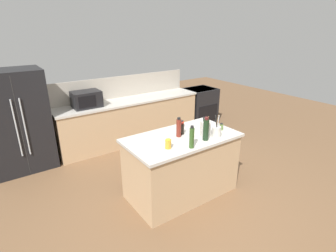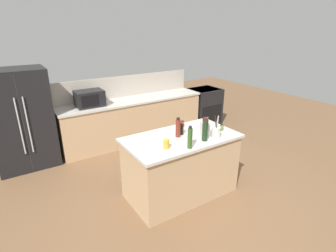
% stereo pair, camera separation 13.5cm
% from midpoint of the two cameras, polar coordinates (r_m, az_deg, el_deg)
% --- Properties ---
extents(ground_plane, '(14.00, 14.00, 0.00)m').
position_cam_midpoint_polar(ground_plane, '(4.19, 1.89, -14.20)').
color(ground_plane, brown).
extents(back_counter_run, '(3.18, 0.66, 0.94)m').
position_cam_midpoint_polar(back_counter_run, '(5.80, -8.77, 1.19)').
color(back_counter_run, tan).
rests_on(back_counter_run, ground_plane).
extents(wall_backsplash, '(3.14, 0.03, 0.46)m').
position_cam_midpoint_polar(wall_backsplash, '(5.88, -10.55, 8.45)').
color(wall_backsplash, '#B2A899').
rests_on(wall_backsplash, back_counter_run).
extents(kitchen_island, '(1.62, 0.89, 0.94)m').
position_cam_midpoint_polar(kitchen_island, '(3.94, 1.97, -8.57)').
color(kitchen_island, tan).
rests_on(kitchen_island, ground_plane).
extents(refrigerator, '(0.98, 0.75, 1.76)m').
position_cam_midpoint_polar(refrigerator, '(5.21, -30.56, 0.87)').
color(refrigerator, black).
rests_on(refrigerator, ground_plane).
extents(range_oven, '(0.76, 0.65, 0.92)m').
position_cam_midpoint_polar(range_oven, '(6.87, 6.38, 4.42)').
color(range_oven, black).
rests_on(range_oven, ground_plane).
extents(microwave, '(0.53, 0.39, 0.31)m').
position_cam_midpoint_polar(microwave, '(5.30, -18.03, 5.56)').
color(microwave, black).
rests_on(microwave, back_counter_run).
extents(knife_block, '(0.16, 0.15, 0.29)m').
position_cam_midpoint_polar(knife_block, '(3.74, 7.13, -0.51)').
color(knife_block, beige).
rests_on(knife_block, kitchen_island).
extents(utensil_crock, '(0.12, 0.12, 0.32)m').
position_cam_midpoint_polar(utensil_crock, '(3.75, 9.52, -1.10)').
color(utensil_crock, beige).
rests_on(utensil_crock, kitchen_island).
extents(soy_sauce_bottle, '(0.06, 0.06, 0.18)m').
position_cam_midpoint_polar(soy_sauce_bottle, '(3.78, 2.05, -0.60)').
color(soy_sauce_bottle, black).
rests_on(soy_sauce_bottle, kitchen_island).
extents(spice_jar_oregano, '(0.06, 0.06, 0.10)m').
position_cam_midpoint_polar(spice_jar_oregano, '(4.02, 10.57, -0.16)').
color(spice_jar_oregano, '#567038').
rests_on(spice_jar_oregano, kitchen_island).
extents(olive_oil_bottle, '(0.06, 0.06, 0.30)m').
position_cam_midpoint_polar(olive_oil_bottle, '(3.34, 4.05, -2.52)').
color(olive_oil_bottle, '#2D4C1E').
rests_on(olive_oil_bottle, kitchen_island).
extents(vinegar_bottle, '(0.07, 0.07, 0.28)m').
position_cam_midpoint_polar(vinegar_bottle, '(3.68, 1.31, -0.37)').
color(vinegar_bottle, maroon).
rests_on(vinegar_bottle, kitchen_island).
extents(wine_bottle, '(0.08, 0.08, 0.33)m').
position_cam_midpoint_polar(wine_bottle, '(3.59, 7.20, -0.74)').
color(wine_bottle, black).
rests_on(wine_bottle, kitchen_island).
extents(honey_jar, '(0.08, 0.08, 0.13)m').
position_cam_midpoint_polar(honey_jar, '(3.35, -1.11, -3.91)').
color(honey_jar, gold).
rests_on(honey_jar, kitchen_island).
extents(spice_jar_paprika, '(0.06, 0.06, 0.10)m').
position_cam_midpoint_polar(spice_jar_paprika, '(4.08, 2.15, 0.49)').
color(spice_jar_paprika, '#B73D1E').
rests_on(spice_jar_paprika, kitchen_island).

